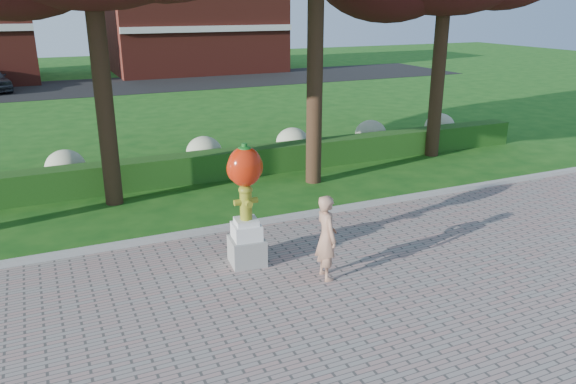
{
  "coord_description": "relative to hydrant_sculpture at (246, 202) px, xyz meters",
  "views": [
    {
      "loc": [
        -3.55,
        -8.28,
        4.93
      ],
      "look_at": [
        0.66,
        1.0,
        1.47
      ],
      "focal_mm": 35.0,
      "sensor_mm": 36.0,
      "label": 1
    }
  ],
  "objects": [
    {
      "name": "ground",
      "position": [
        0.13,
        -1.2,
        -1.32
      ],
      "size": [
        100.0,
        100.0,
        0.0
      ],
      "primitive_type": "plane",
      "color": "#154C13",
      "rests_on": "ground"
    },
    {
      "name": "curb",
      "position": [
        0.13,
        1.8,
        -1.25
      ],
      "size": [
        40.0,
        0.18,
        0.15
      ],
      "primitive_type": "cube",
      "color": "#ADADA5",
      "rests_on": "ground"
    },
    {
      "name": "lawn_hedge",
      "position": [
        0.13,
        5.8,
        -0.92
      ],
      "size": [
        24.0,
        0.7,
        0.8
      ],
      "primitive_type": "cube",
      "color": "#1F4513",
      "rests_on": "ground"
    },
    {
      "name": "hydrangea_row",
      "position": [
        0.71,
        6.8,
        -0.77
      ],
      "size": [
        20.1,
        1.1,
        0.99
      ],
      "color": "#BAC093",
      "rests_on": "ground"
    },
    {
      "name": "street",
      "position": [
        0.13,
        26.8,
        -1.31
      ],
      "size": [
        50.0,
        8.0,
        0.02
      ],
      "primitive_type": "cube",
      "color": "black",
      "rests_on": "ground"
    },
    {
      "name": "building_right",
      "position": [
        8.13,
        32.8,
        1.88
      ],
      "size": [
        12.0,
        8.0,
        6.4
      ],
      "primitive_type": "cube",
      "color": "maroon",
      "rests_on": "ground"
    },
    {
      "name": "hydrant_sculpture",
      "position": [
        0.0,
        0.0,
        0.0
      ],
      "size": [
        0.72,
        0.72,
        2.42
      ],
      "rotation": [
        0.0,
        0.0,
        -0.1
      ],
      "color": "gray",
      "rests_on": "walkway"
    },
    {
      "name": "woman",
      "position": [
        1.13,
        -1.17,
        -0.47
      ],
      "size": [
        0.43,
        0.62,
        1.62
      ],
      "primitive_type": "imported",
      "rotation": [
        0.0,
        0.0,
        1.5
      ],
      "color": "tan",
      "rests_on": "walkway"
    }
  ]
}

